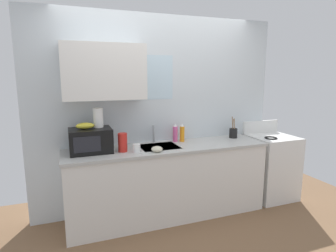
# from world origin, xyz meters

# --- Properties ---
(kitchen_wall_assembly) EXTENTS (3.25, 0.42, 2.50)m
(kitchen_wall_assembly) POSITION_xyz_m (-0.13, 0.31, 1.35)
(kitchen_wall_assembly) COLOR silver
(kitchen_wall_assembly) RESTS_ON ground
(counter_unit) EXTENTS (2.48, 0.63, 0.90)m
(counter_unit) POSITION_xyz_m (-0.00, 0.00, 0.46)
(counter_unit) COLOR white
(counter_unit) RESTS_ON ground
(sink_faucet) EXTENTS (0.03, 0.03, 0.22)m
(sink_faucet) POSITION_xyz_m (-0.11, 0.24, 1.01)
(sink_faucet) COLOR #B2B5BA
(sink_faucet) RESTS_ON counter_unit
(stove_range) EXTENTS (0.60, 0.60, 1.08)m
(stove_range) POSITION_xyz_m (1.59, 0.00, 0.46)
(stove_range) COLOR white
(stove_range) RESTS_ON ground
(microwave) EXTENTS (0.46, 0.35, 0.27)m
(microwave) POSITION_xyz_m (-0.91, 0.05, 1.04)
(microwave) COLOR black
(microwave) RESTS_ON counter_unit
(banana_bunch) EXTENTS (0.20, 0.11, 0.07)m
(banana_bunch) POSITION_xyz_m (-0.96, 0.05, 1.20)
(banana_bunch) COLOR gold
(banana_bunch) RESTS_ON microwave
(paper_towel_roll) EXTENTS (0.11, 0.11, 0.22)m
(paper_towel_roll) POSITION_xyz_m (-0.81, 0.10, 1.28)
(paper_towel_roll) COLOR white
(paper_towel_roll) RESTS_ON microwave
(dish_soap_bottle_pink) EXTENTS (0.06, 0.06, 0.23)m
(dish_soap_bottle_pink) POSITION_xyz_m (0.17, 0.20, 1.01)
(dish_soap_bottle_pink) COLOR #E55999
(dish_soap_bottle_pink) RESTS_ON counter_unit
(dish_soap_bottle_orange) EXTENTS (0.06, 0.06, 0.23)m
(dish_soap_bottle_orange) POSITION_xyz_m (0.26, 0.17, 1.01)
(dish_soap_bottle_orange) COLOR orange
(dish_soap_bottle_orange) RESTS_ON counter_unit
(cereal_canister) EXTENTS (0.10, 0.10, 0.21)m
(cereal_canister) POSITION_xyz_m (-0.57, -0.05, 1.01)
(cereal_canister) COLOR red
(cereal_canister) RESTS_ON counter_unit
(mug_white) EXTENTS (0.08, 0.08, 0.09)m
(mug_white) POSITION_xyz_m (-0.43, -0.14, 0.95)
(mug_white) COLOR white
(mug_white) RESTS_ON counter_unit
(utensil_crock) EXTENTS (0.11, 0.11, 0.30)m
(utensil_crock) POSITION_xyz_m (1.01, 0.12, 0.97)
(utensil_crock) COLOR black
(utensil_crock) RESTS_ON counter_unit
(small_bowl) EXTENTS (0.13, 0.13, 0.06)m
(small_bowl) POSITION_xyz_m (-0.21, -0.20, 0.93)
(small_bowl) COLOR beige
(small_bowl) RESTS_ON counter_unit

